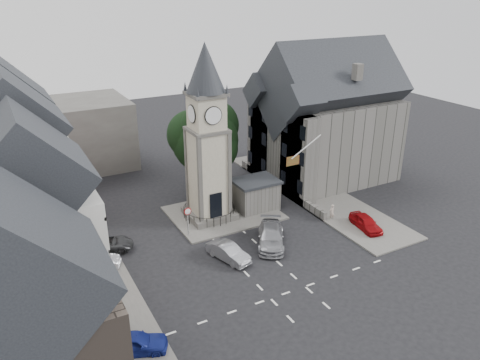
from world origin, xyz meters
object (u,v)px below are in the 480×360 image
stone_shelter (256,194)px  clock_tower (207,136)px  pedestrian (332,212)px  car_east_red (366,223)px  car_west_blue (134,343)px

stone_shelter → clock_tower: bearing=174.2°
clock_tower → pedestrian: clock_tower is taller
car_east_red → pedestrian: (-1.59, 2.91, 0.14)m
clock_tower → stone_shelter: size_ratio=3.78×
clock_tower → car_west_blue: (-11.50, -13.99, -7.44)m
pedestrian → clock_tower: bearing=-33.7°
clock_tower → car_west_blue: clock_tower is taller
stone_shelter → car_west_blue: stone_shelter is taller
stone_shelter → pedestrian: (5.11, -5.50, -0.75)m
clock_tower → pedestrian: (9.91, -5.99, -7.32)m
car_east_red → clock_tower: bearing=150.6°
clock_tower → pedestrian: size_ratio=10.20×
car_west_blue → car_east_red: bearing=-55.8°
stone_shelter → car_west_blue: (-16.30, -13.50, -0.86)m
car_west_blue → car_east_red: size_ratio=1.05×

